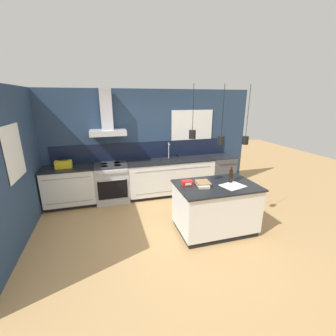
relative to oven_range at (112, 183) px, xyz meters
name	(u,v)px	position (x,y,z in m)	size (l,w,h in m)	color
ground_plane	(167,232)	(0.88, -1.69, -0.46)	(16.00, 16.00, 0.00)	tan
wall_back	(143,141)	(0.83, 0.31, 0.90)	(5.60, 2.33, 2.60)	navy
wall_left	(17,165)	(-1.55, -0.99, 0.85)	(0.08, 3.80, 2.60)	navy
counter_run_left	(70,186)	(-0.93, 0.01, 0.01)	(1.12, 0.64, 0.91)	black
counter_run_sink	(171,177)	(1.46, 0.01, 0.01)	(2.18, 0.64, 1.32)	black
oven_range	(112,183)	(0.00, 0.00, 0.00)	(0.76, 0.66, 0.91)	#B5B5BA
dishwasher	(220,172)	(2.86, 0.00, 0.00)	(0.64, 0.65, 0.91)	#4C4C51
kitchen_island	(215,207)	(1.77, -1.84, 0.00)	(1.43, 0.95, 0.91)	black
bottle_on_island	(231,176)	(2.06, -1.81, 0.58)	(0.07, 0.07, 0.30)	black
book_stack	(203,184)	(1.51, -1.80, 0.49)	(0.27, 0.36, 0.07)	beige
red_supply_box	(187,183)	(1.25, -1.71, 0.50)	(0.19, 0.13, 0.08)	red
paper_pile	(233,186)	(2.01, -1.97, 0.46)	(0.46, 0.41, 0.01)	silver
yellow_toolbox	(63,164)	(-1.01, 0.00, 0.54)	(0.34, 0.18, 0.19)	gold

